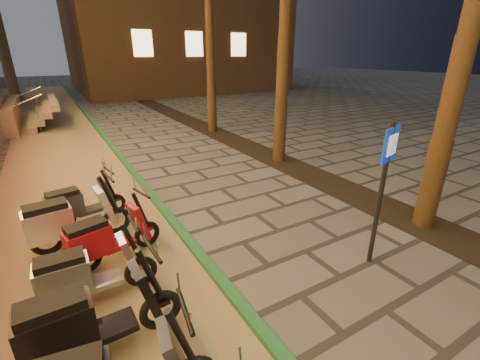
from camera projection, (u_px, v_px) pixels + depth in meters
parking_strip at (65, 166)px, 10.20m from camera, size 3.40×60.00×0.01m
green_curb at (120, 156)px, 10.99m from camera, size 0.18×60.00×0.10m
planting_strip at (321, 179)px, 9.13m from camera, size 1.20×40.00×0.02m
pedestrian_sign at (384, 177)px, 4.98m from camera, size 0.52×0.17×2.42m
scooter_7 at (86, 322)px, 3.60m from camera, size 1.79×0.63×1.26m
scooter_8 at (84, 275)px, 4.45m from camera, size 1.59×0.56×1.13m
scooter_9 at (104, 239)px, 5.31m from camera, size 1.61×0.78×1.13m
scooter_10 at (67, 221)px, 5.75m from camera, size 1.80×0.69×1.26m
scooter_11 at (78, 204)px, 6.55m from camera, size 1.55×0.67×1.09m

